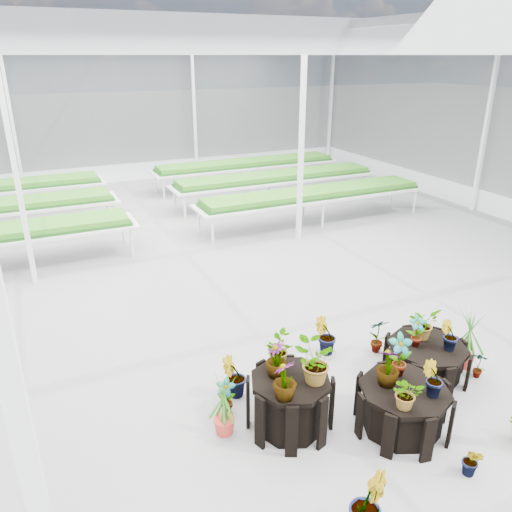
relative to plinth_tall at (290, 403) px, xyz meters
name	(u,v)px	position (x,y,z in m)	size (l,w,h in m)	color
ground_plane	(256,346)	(0.38, 1.80, -0.34)	(24.00, 24.00, 0.00)	gray
greenhouse_shell	(256,206)	(0.38, 1.80, 1.91)	(18.00, 24.00, 4.50)	white
steel_frame	(256,206)	(0.38, 1.80, 1.91)	(18.00, 24.00, 4.50)	silver
nursery_benches	(146,204)	(0.38, 9.00, 0.08)	(16.00, 7.00, 0.84)	silver
plinth_tall	(290,403)	(0.00, 0.00, 0.00)	(1.00, 1.00, 0.68)	black
plinth_mid	(402,408)	(1.20, -0.60, -0.05)	(1.10, 1.10, 0.58)	black
plinth_low	(426,361)	(2.20, 0.10, -0.09)	(1.12, 1.12, 0.50)	black
nursery_plants	(367,371)	(1.01, -0.12, 0.23)	(4.05, 3.14, 1.20)	#2F6D1B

